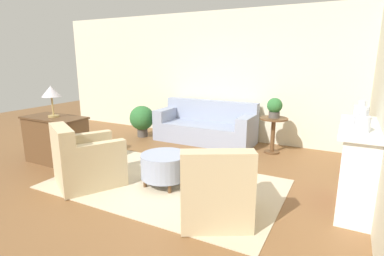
# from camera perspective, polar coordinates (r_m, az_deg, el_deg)

# --- Properties ---
(ground_plane) EXTENTS (16.00, 16.00, 0.00)m
(ground_plane) POSITION_cam_1_polar(r_m,az_deg,el_deg) (4.49, -5.05, -10.60)
(ground_plane) COLOR brown
(wall_back) EXTENTS (9.68, 0.12, 2.80)m
(wall_back) POSITION_cam_1_polar(r_m,az_deg,el_deg) (6.74, 8.32, 9.66)
(wall_back) COLOR beige
(wall_back) RESTS_ON ground_plane
(rug) EXTENTS (3.31, 2.01, 0.01)m
(rug) POSITION_cam_1_polar(r_m,az_deg,el_deg) (4.49, -5.05, -10.54)
(rug) COLOR beige
(rug) RESTS_ON ground_plane
(couch) EXTENTS (2.16, 0.85, 0.88)m
(couch) POSITION_cam_1_polar(r_m,az_deg,el_deg) (6.58, 2.62, 0.18)
(couch) COLOR #8E99B2
(couch) RESTS_ON ground_plane
(armchair_left) EXTENTS (1.09, 1.13, 0.89)m
(armchair_left) POSITION_cam_1_polar(r_m,az_deg,el_deg) (4.60, -19.62, -6.12)
(armchair_left) COLOR #C6B289
(armchair_left) RESTS_ON rug
(armchair_right) EXTENTS (1.09, 1.13, 0.89)m
(armchair_right) POSITION_cam_1_polar(r_m,az_deg,el_deg) (3.48, 4.31, -11.76)
(armchair_right) COLOR #C6B289
(armchair_right) RESTS_ON rug
(ottoman_table) EXTENTS (0.68, 0.68, 0.46)m
(ottoman_table) POSITION_cam_1_polar(r_m,az_deg,el_deg) (4.35, -5.23, -7.15)
(ottoman_table) COLOR #8E99B2
(ottoman_table) RESTS_ON rug
(side_table) EXTENTS (0.53, 0.53, 0.69)m
(side_table) POSITION_cam_1_polar(r_m,az_deg,el_deg) (5.94, 15.20, -0.22)
(side_table) COLOR brown
(side_table) RESTS_ON ground_plane
(fireplace) EXTENTS (0.44, 1.37, 1.03)m
(fireplace) POSITION_cam_1_polar(r_m,az_deg,el_deg) (4.20, 28.87, -6.10)
(fireplace) COLOR white
(fireplace) RESTS_ON ground_plane
(dresser) EXTENTS (1.12, 0.56, 0.82)m
(dresser) POSITION_cam_1_polar(r_m,az_deg,el_deg) (5.75, -24.45, -1.90)
(dresser) COLOR brown
(dresser) RESTS_ON ground_plane
(vase_mantel_near) EXTENTS (0.19, 0.19, 0.25)m
(vase_mantel_near) POSITION_cam_1_polar(r_m,az_deg,el_deg) (4.40, 29.49, 2.62)
(vase_mantel_near) COLOR silver
(vase_mantel_near) RESTS_ON fireplace
(vase_mantel_far) EXTENTS (0.16, 0.16, 0.25)m
(vase_mantel_far) POSITION_cam_1_polar(r_m,az_deg,el_deg) (3.71, 29.69, 0.84)
(vase_mantel_far) COLOR silver
(vase_mantel_far) RESTS_ON fireplace
(potted_plant_on_side_table) EXTENTS (0.29, 0.29, 0.38)m
(potted_plant_on_side_table) POSITION_cam_1_polar(r_m,az_deg,el_deg) (5.86, 15.46, 3.86)
(potted_plant_on_side_table) COLOR #4C4742
(potted_plant_on_side_table) RESTS_ON side_table
(potted_plant_floor) EXTENTS (0.57, 0.57, 0.73)m
(potted_plant_floor) POSITION_cam_1_polar(r_m,az_deg,el_deg) (7.04, -9.51, 1.73)
(potted_plant_floor) COLOR #4C4742
(potted_plant_floor) RESTS_ON ground_plane
(table_lamp) EXTENTS (0.31, 0.31, 0.54)m
(table_lamp) POSITION_cam_1_polar(r_m,az_deg,el_deg) (5.61, -25.25, 6.11)
(table_lamp) COLOR tan
(table_lamp) RESTS_ON dresser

